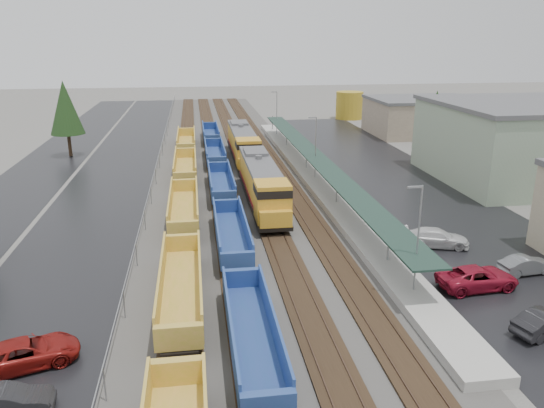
% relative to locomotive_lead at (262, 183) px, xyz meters
% --- Properties ---
extents(ballast_strip, '(20.00, 160.00, 0.08)m').
position_rel_locomotive_lead_xyz_m(ballast_strip, '(-2.00, 18.25, -2.44)').
color(ballast_strip, '#302D2B').
rests_on(ballast_strip, ground).
extents(trackbed, '(14.60, 160.00, 0.22)m').
position_rel_locomotive_lead_xyz_m(trackbed, '(-2.00, 18.25, -2.32)').
color(trackbed, black).
rests_on(trackbed, ground).
extents(west_parking_lot, '(10.00, 160.00, 0.02)m').
position_rel_locomotive_lead_xyz_m(west_parking_lot, '(-17.00, 18.25, -2.47)').
color(west_parking_lot, black).
rests_on(west_parking_lot, ground).
extents(west_road, '(9.00, 160.00, 0.02)m').
position_rel_locomotive_lead_xyz_m(west_road, '(-27.00, 18.25, -2.47)').
color(west_road, black).
rests_on(west_road, ground).
extents(east_commuter_lot, '(16.00, 100.00, 0.02)m').
position_rel_locomotive_lead_xyz_m(east_commuter_lot, '(17.00, 8.25, -2.47)').
color(east_commuter_lot, black).
rests_on(east_commuter_lot, ground).
extents(station_platform, '(3.00, 80.00, 8.00)m').
position_rel_locomotive_lead_xyz_m(station_platform, '(7.50, 8.25, -1.74)').
color(station_platform, '#9E9B93').
rests_on(station_platform, ground).
extents(chainlink_fence, '(0.08, 160.04, 2.02)m').
position_rel_locomotive_lead_xyz_m(chainlink_fence, '(-11.50, 16.69, -0.87)').
color(chainlink_fence, gray).
rests_on(chainlink_fence, ground).
extents(distant_hills, '(301.00, 140.00, 25.20)m').
position_rel_locomotive_lead_xyz_m(distant_hills, '(42.79, 168.93, -2.48)').
color(distant_hills, '#41513F').
rests_on(distant_hills, ground).
extents(tree_west_far, '(4.84, 4.84, 11.00)m').
position_rel_locomotive_lead_xyz_m(tree_west_far, '(-25.00, 28.25, 4.65)').
color(tree_west_far, '#332316').
rests_on(tree_west_far, ground).
extents(tree_east, '(4.40, 4.40, 10.00)m').
position_rel_locomotive_lead_xyz_m(tree_east, '(26.00, 16.25, 3.99)').
color(tree_east, '#332316').
rests_on(tree_east, ground).
extents(locomotive_lead, '(3.13, 20.62, 4.67)m').
position_rel_locomotive_lead_xyz_m(locomotive_lead, '(0.00, 0.00, 0.00)').
color(locomotive_lead, black).
rests_on(locomotive_lead, ground).
extents(locomotive_trail, '(3.13, 20.62, 4.67)m').
position_rel_locomotive_lead_xyz_m(locomotive_trail, '(0.00, 21.00, 0.00)').
color(locomotive_trail, black).
rests_on(locomotive_trail, ground).
extents(well_string_yellow, '(2.71, 98.55, 2.40)m').
position_rel_locomotive_lead_xyz_m(well_string_yellow, '(-8.00, -11.69, -1.29)').
color(well_string_yellow, gold).
rests_on(well_string_yellow, ground).
extents(well_string_blue, '(2.55, 109.20, 2.26)m').
position_rel_locomotive_lead_xyz_m(well_string_blue, '(-4.00, -10.63, -1.34)').
color(well_string_blue, navy).
rests_on(well_string_blue, ground).
extents(storage_tank, '(5.71, 5.71, 5.71)m').
position_rel_locomotive_lead_xyz_m(storage_tank, '(26.29, 58.07, 0.38)').
color(storage_tank, '#AD8D22').
rests_on(storage_tank, ground).
extents(parked_car_west_b, '(1.79, 4.31, 1.39)m').
position_rel_locomotive_lead_xyz_m(parked_car_west_b, '(-15.95, -29.98, -1.78)').
color(parked_car_west_b, black).
rests_on(parked_car_west_b, ground).
extents(parked_car_west_c, '(4.15, 6.01, 1.53)m').
position_rel_locomotive_lead_xyz_m(parked_car_west_c, '(-16.15, -26.01, -1.72)').
color(parked_car_west_c, maroon).
rests_on(parked_car_west_c, ground).
extents(parked_car_east_b, '(3.03, 5.87, 1.58)m').
position_rel_locomotive_lead_xyz_m(parked_car_east_b, '(12.57, -20.93, -1.69)').
color(parked_car_east_b, maroon).
rests_on(parked_car_east_b, ground).
extents(parked_car_east_c, '(3.49, 5.71, 1.55)m').
position_rel_locomotive_lead_xyz_m(parked_car_east_c, '(13.13, -13.17, -1.70)').
color(parked_car_east_c, silver).
rests_on(parked_car_east_c, ground).
extents(parked_car_east_e, '(1.88, 4.29, 1.37)m').
position_rel_locomotive_lead_xyz_m(parked_car_east_e, '(17.42, -19.23, -1.79)').
color(parked_car_east_e, '#5D6062').
rests_on(parked_car_east_e, ground).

